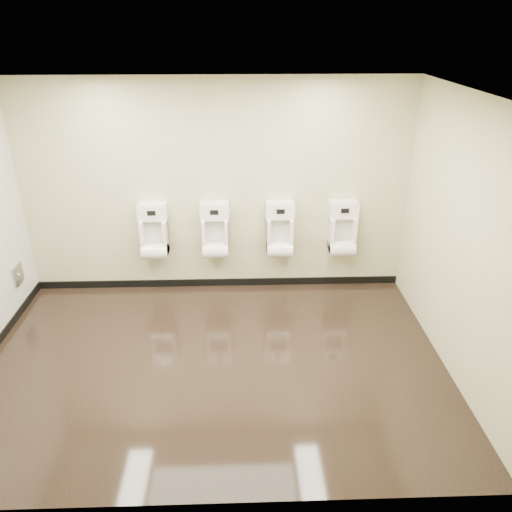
{
  "coord_description": "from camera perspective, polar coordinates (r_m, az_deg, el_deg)",
  "views": [
    {
      "loc": [
        0.31,
        -4.41,
        3.4
      ],
      "look_at": [
        0.48,
        0.55,
        1.02
      ],
      "focal_mm": 35.0,
      "sensor_mm": 36.0,
      "label": 1
    }
  ],
  "objects": [
    {
      "name": "access_panel",
      "position": [
        6.91,
        -25.57,
        -1.92
      ],
      "size": [
        0.04,
        0.25,
        0.25
      ],
      "color": "#9E9EA3",
      "rests_on": "left_wall"
    },
    {
      "name": "urinal_2",
      "position": [
        6.58,
        2.73,
        2.59
      ],
      "size": [
        0.39,
        0.29,
        0.72
      ],
      "color": "white",
      "rests_on": "back_wall"
    },
    {
      "name": "ground",
      "position": [
        5.58,
        -4.81,
        -12.05
      ],
      "size": [
        5.0,
        3.5,
        0.0
      ],
      "primitive_type": "cube",
      "color": "black",
      "rests_on": "ground"
    },
    {
      "name": "urinal_1",
      "position": [
        6.57,
        -4.68,
        2.49
      ],
      "size": [
        0.39,
        0.29,
        0.72
      ],
      "color": "white",
      "rests_on": "back_wall"
    },
    {
      "name": "right_wall",
      "position": [
        5.32,
        22.58,
        1.45
      ],
      "size": [
        0.02,
        3.5,
        2.8
      ],
      "primitive_type": "cube",
      "color": "#C2BD93",
      "rests_on": "ground"
    },
    {
      "name": "front_wall",
      "position": [
        3.34,
        -6.96,
        -11.37
      ],
      "size": [
        5.0,
        0.02,
        2.8
      ],
      "primitive_type": "cube",
      "color": "#C2BD93",
      "rests_on": "ground"
    },
    {
      "name": "back_wall",
      "position": [
        6.49,
        -4.62,
        7.57
      ],
      "size": [
        5.0,
        0.02,
        2.8
      ],
      "primitive_type": "cube",
      "color": "#C2BD93",
      "rests_on": "ground"
    },
    {
      "name": "skirting_back",
      "position": [
        7.01,
        -4.24,
        -3.01
      ],
      "size": [
        5.0,
        0.02,
        0.1
      ],
      "primitive_type": "cube",
      "color": "black",
      "rests_on": "ground"
    },
    {
      "name": "ceiling",
      "position": [
        4.46,
        -6.18,
        17.74
      ],
      "size": [
        5.0,
        3.5,
        0.0
      ],
      "primitive_type": "cube",
      "color": "white"
    },
    {
      "name": "urinal_0",
      "position": [
        6.65,
        -11.56,
        2.35
      ],
      "size": [
        0.39,
        0.29,
        0.72
      ],
      "color": "white",
      "rests_on": "back_wall"
    },
    {
      "name": "urinal_3",
      "position": [
        6.7,
        9.84,
        2.65
      ],
      "size": [
        0.39,
        0.29,
        0.72
      ],
      "color": "white",
      "rests_on": "back_wall"
    }
  ]
}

